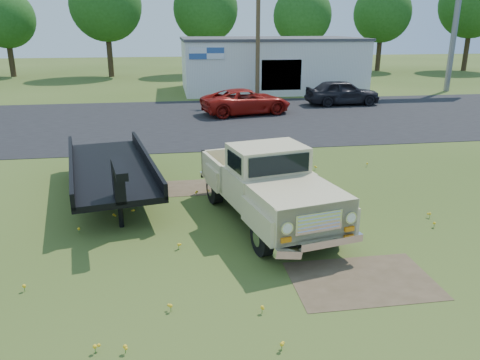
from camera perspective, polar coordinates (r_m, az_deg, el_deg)
The scene contains 16 objects.
ground at distance 12.61m, azimuth 3.01°, elevation -5.78°, with size 140.00×140.00×0.00m, color #354A17.
asphalt_lot at distance 26.85m, azimuth -3.53°, elevation 7.34°, with size 90.00×14.00×0.02m, color black.
dirt_patch_a at distance 10.49m, azimuth 14.68°, elevation -11.76°, with size 3.00×2.00×0.01m, color #4D3E29.
dirt_patch_b at distance 15.63m, azimuth -6.81°, elevation -0.99°, with size 2.20×1.60×0.01m, color #4D3E29.
commercial_building at distance 39.27m, azimuth 3.68°, elevation 13.96°, with size 14.20×8.20×4.15m.
utility_pole_mid at distance 33.86m, azimuth 2.20°, elevation 17.50°, with size 1.60×0.30×9.00m.
treeline_b at distance 54.52m, azimuth -26.71°, elevation 17.15°, with size 5.76×5.76×8.57m.
treeline_c at distance 51.08m, azimuth -16.07°, elevation 19.79°, with size 7.04×7.04×10.47m.
treeline_d at distance 51.95m, azimuth -4.20°, elevation 20.03°, with size 6.72×6.72×10.00m.
treeline_e at distance 52.27m, azimuth 7.61°, elevation 19.22°, with size 6.08×6.08×9.04m.
treeline_f at distance 58.13m, azimuth 16.95°, elevation 18.85°, with size 6.40×6.40×9.52m.
treeline_g at distance 61.76m, azimuth 26.54°, elevation 18.60°, with size 7.36×7.36×10.95m.
vintage_pickup_truck at distance 12.65m, azimuth 3.33°, elevation -0.47°, with size 2.30×5.92×2.15m, color tan, non-canonical shape.
flatbed_trailer at distance 15.26m, azimuth -15.55°, elevation 1.85°, with size 2.41×7.22×1.97m, color black, non-canonical shape.
red_pickup at distance 28.44m, azimuth 0.76°, elevation 9.53°, with size 2.48×5.37×1.49m, color maroon.
dark_sedan at distance 32.52m, azimuth 12.36°, elevation 10.39°, with size 1.96×4.87×1.66m, color black.
Camera 1 is at (-2.41, -11.24, 5.18)m, focal length 35.00 mm.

